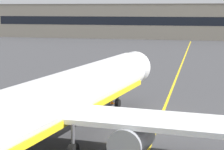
{
  "coord_description": "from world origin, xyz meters",
  "views": [
    {
      "loc": [
        6.73,
        -20.34,
        10.15
      ],
      "look_at": [
        -2.61,
        14.55,
        4.75
      ],
      "focal_mm": 71.57,
      "sensor_mm": 36.0,
      "label": 1
    }
  ],
  "objects": [
    {
      "name": "safety_cone_by_nose_gear",
      "position": [
        -5.41,
        25.09,
        0.26
      ],
      "size": [
        0.44,
        0.44,
        0.55
      ],
      "color": "orange",
      "rests_on": "ground"
    },
    {
      "name": "airliner_foreground",
      "position": [
        -5.6,
        8.66,
        3.37
      ],
      "size": [
        32.3,
        41.52,
        11.65
      ],
      "color": "white",
      "rests_on": "ground"
    },
    {
      "name": "taxiway_centreline",
      "position": [
        0.0,
        30.0,
        0.0
      ],
      "size": [
        11.17,
        179.69,
        0.01
      ],
      "primitive_type": "cube",
      "rotation": [
        0.0,
        0.0,
        0.06
      ],
      "color": "yellow",
      "rests_on": "ground"
    }
  ]
}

